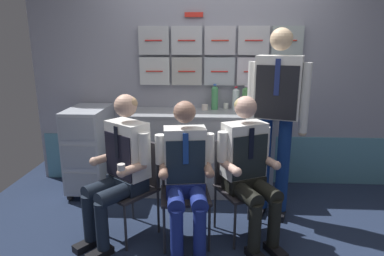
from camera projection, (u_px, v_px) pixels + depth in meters
name	position (u px, v px, depth m)	size (l,w,h in m)	color
ground	(214.00, 247.00, 2.80)	(4.80, 4.80, 0.04)	#1F2A43
galley_bulkhead	(215.00, 93.00, 3.85)	(4.20, 0.14, 2.15)	#9597A7
galley_counter	(202.00, 152.00, 3.74)	(1.55, 0.53, 0.91)	#A5A9B0
service_trolley	(90.00, 148.00, 3.71)	(0.40, 0.65, 0.96)	black
folding_chair_left	(136.00, 177.00, 2.92)	(0.56, 0.56, 0.83)	#2D2D33
crew_member_left	(120.00, 163.00, 2.76)	(0.63, 0.67, 1.25)	black
folding_chair_center	(184.00, 181.00, 2.85)	(0.45, 0.45, 0.83)	#2D2D33
crew_member_center	(186.00, 171.00, 2.65)	(0.48, 0.62, 1.21)	black
folding_chair_right	(238.00, 177.00, 2.93)	(0.53, 0.53, 0.83)	#2D2D33
crew_member_right	(249.00, 165.00, 2.75)	(0.56, 0.67, 1.23)	black
crew_member_standing	(277.00, 107.00, 3.05)	(0.53, 0.36, 1.77)	black
sparkling_bottle_green	(236.00, 99.00, 3.70)	(0.08, 0.08, 0.26)	silver
water_bottle_blue_cap	(245.00, 99.00, 3.65)	(0.08, 0.08, 0.28)	#509650
water_bottle_clear	(215.00, 97.00, 3.74)	(0.08, 0.08, 0.29)	#489A5C
paper_cup_blue	(226.00, 106.00, 3.79)	(0.06, 0.06, 0.07)	white
coffee_cup_white	(245.00, 110.00, 3.56)	(0.07, 0.07, 0.07)	tan
coffee_cup_spare	(205.00, 107.00, 3.73)	(0.07, 0.07, 0.06)	silver
snack_banana	(181.00, 112.00, 3.55)	(0.17, 0.10, 0.04)	yellow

